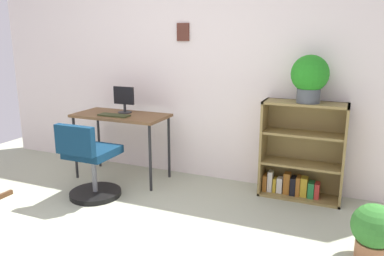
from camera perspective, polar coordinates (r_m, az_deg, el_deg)
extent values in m
cube|color=silver|center=(4.34, -0.84, 8.51)|extent=(5.20, 0.10, 2.41)
cube|color=#50291F|center=(4.27, -1.37, 14.31)|extent=(0.14, 0.02, 0.19)
cube|color=brown|center=(4.29, -10.71, 1.87)|extent=(1.05, 0.52, 0.03)
cylinder|color=black|center=(4.50, -17.22, -2.88)|extent=(0.03, 0.03, 0.72)
cylinder|color=black|center=(3.96, -6.34, -4.58)|extent=(0.03, 0.03, 0.72)
cylinder|color=black|center=(4.83, -13.90, -1.57)|extent=(0.03, 0.03, 0.72)
cylinder|color=black|center=(4.33, -3.50, -2.94)|extent=(0.03, 0.03, 0.72)
cylinder|color=#262628|center=(4.36, -10.10, 2.36)|extent=(0.15, 0.15, 0.01)
cylinder|color=#262628|center=(4.35, -10.13, 3.02)|extent=(0.03, 0.03, 0.09)
cube|color=black|center=(4.32, -10.28, 4.86)|extent=(0.26, 0.02, 0.20)
cube|color=#31371C|center=(4.20, -11.72, 1.89)|extent=(0.35, 0.13, 0.02)
cylinder|color=black|center=(4.05, -14.37, -9.55)|extent=(0.52, 0.52, 0.05)
cylinder|color=slate|center=(3.98, -14.56, -6.68)|extent=(0.05, 0.05, 0.38)
cube|color=#0D2C45|center=(3.90, -14.76, -3.49)|extent=(0.44, 0.44, 0.08)
cube|color=#0D2C45|center=(3.67, -17.30, -1.80)|extent=(0.42, 0.07, 0.28)
cube|color=olive|center=(3.96, 10.74, -2.79)|extent=(0.02, 0.30, 0.98)
cube|color=olive|center=(3.88, 22.03, -3.90)|extent=(0.02, 0.30, 0.98)
cube|color=olive|center=(3.79, 16.80, 3.57)|extent=(0.80, 0.30, 0.02)
cube|color=olive|center=(4.06, 15.87, -9.82)|extent=(0.80, 0.30, 0.02)
cube|color=olive|center=(4.03, 16.57, -2.82)|extent=(0.80, 0.02, 0.98)
cube|color=olive|center=(3.94, 16.19, -5.26)|extent=(0.75, 0.28, 0.02)
cube|color=olive|center=(3.85, 16.49, -0.85)|extent=(0.75, 0.28, 0.02)
cube|color=#99591E|center=(4.06, 11.06, -8.04)|extent=(0.04, 0.13, 0.17)
cube|color=beige|center=(4.04, 11.78, -7.83)|extent=(0.05, 0.10, 0.22)
cube|color=#B79323|center=(4.05, 12.42, -8.37)|extent=(0.03, 0.10, 0.15)
cube|color=beige|center=(4.04, 13.15, -8.36)|extent=(0.06, 0.09, 0.16)
cube|color=#99591E|center=(4.02, 14.17, -8.08)|extent=(0.06, 0.10, 0.22)
cube|color=black|center=(4.02, 15.07, -8.41)|extent=(0.05, 0.12, 0.18)
cube|color=#99591E|center=(4.01, 15.78, -8.40)|extent=(0.04, 0.13, 0.20)
cube|color=#B79323|center=(4.00, 16.57, -8.49)|extent=(0.07, 0.10, 0.20)
cube|color=#237238|center=(4.00, 17.57, -8.85)|extent=(0.06, 0.13, 0.16)
cube|color=#B22D28|center=(4.00, 18.38, -8.95)|extent=(0.05, 0.11, 0.16)
cylinder|color=#474C51|center=(3.76, 17.18, 4.68)|extent=(0.22, 0.22, 0.13)
sphere|color=#22821D|center=(3.73, 17.40, 7.84)|extent=(0.35, 0.35, 0.35)
cylinder|color=#9E6642|center=(3.18, 25.48, -16.36)|extent=(0.23, 0.23, 0.13)
sphere|color=#30732A|center=(3.10, 25.85, -13.18)|extent=(0.32, 0.32, 0.32)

